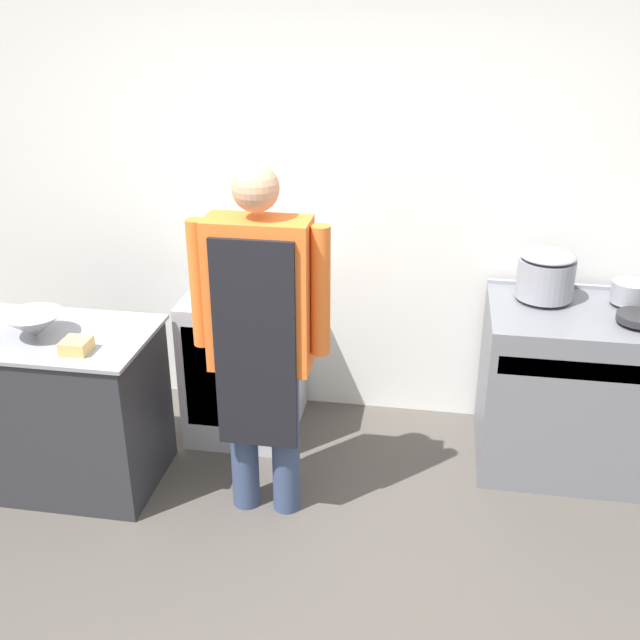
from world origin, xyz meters
name	(u,v)px	position (x,y,z in m)	size (l,w,h in m)	color
ground_plane	(279,640)	(0.00, 0.00, 0.00)	(14.00, 14.00, 0.00)	#4C4742
wall_back	(346,199)	(0.00, 1.97, 1.35)	(8.00, 0.05, 2.70)	white
prep_counter	(63,408)	(-1.36, 0.92, 0.44)	(1.02, 0.66, 0.87)	#2D2D33
stove	(578,389)	(1.35, 1.53, 0.46)	(1.04, 0.72, 0.94)	slate
fridge_unit	(245,361)	(-0.54, 1.59, 0.44)	(0.62, 0.65, 0.88)	silver
person_cook	(260,327)	(-0.25, 0.85, 1.02)	(0.66, 0.24, 1.79)	#38476B
mixing_bowl	(34,325)	(-1.42, 0.88, 0.93)	(0.30, 0.30, 0.12)	gray
plastic_tub	(76,346)	(-1.13, 0.75, 0.90)	(0.13, 0.13, 0.06)	#D8B266
stock_pot	(546,274)	(1.12, 1.66, 1.07)	(0.30, 0.30, 0.26)	gray
saute_pan	(639,318)	(1.56, 1.41, 0.96)	(0.22, 0.22, 0.04)	#262628
sauce_pot	(630,292)	(1.56, 1.66, 1.00)	(0.20, 0.20, 0.11)	gray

